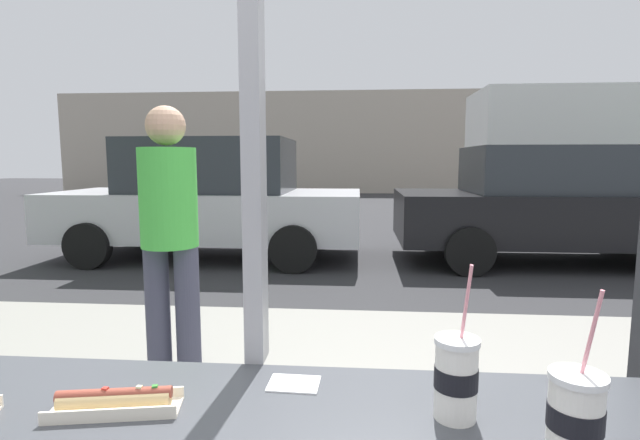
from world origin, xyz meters
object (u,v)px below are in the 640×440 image
object	(u,v)px
soda_cup_left	(575,416)
pedestrian	(170,230)
hotdog_tray_near	(115,401)
parked_car_black	(553,204)
soda_cup_right	(456,377)
parked_car_silver	(210,199)
box_truck	(604,153)

from	to	relation	value
soda_cup_left	pedestrian	world-z (taller)	pedestrian
hotdog_tray_near	parked_car_black	distance (m)	7.00
parked_car_black	soda_cup_right	bearing A→B (deg)	-113.00
soda_cup_right	parked_car_silver	bearing A→B (deg)	111.88
soda_cup_right	hotdog_tray_near	world-z (taller)	soda_cup_right
parked_car_silver	box_truck	distance (m)	9.23
soda_cup_right	box_truck	bearing A→B (deg)	62.86
parked_car_silver	parked_car_black	distance (m)	5.06
soda_cup_left	pedestrian	bearing A→B (deg)	129.21
parked_car_silver	parked_car_black	world-z (taller)	parked_car_silver
soda_cup_right	hotdog_tray_near	xyz separation A→B (m)	(-0.71, -0.03, -0.07)
parked_car_black	box_truck	size ratio (longest dim) A/B	0.71
hotdog_tray_near	soda_cup_right	bearing A→B (deg)	2.65
hotdog_tray_near	soda_cup_left	bearing A→B (deg)	-6.02
pedestrian	box_truck	bearing A→B (deg)	53.26
soda_cup_right	parked_car_black	size ratio (longest dim) A/B	0.07
soda_cup_right	pedestrian	xyz separation A→B (m)	(-1.27, 1.66, 0.05)
pedestrian	parked_car_black	bearing A→B (deg)	49.11
parked_car_silver	parked_car_black	bearing A→B (deg)	0.00
soda_cup_right	pedestrian	size ratio (longest dim) A/B	0.20
soda_cup_left	box_truck	bearing A→B (deg)	63.90
soda_cup_left	hotdog_tray_near	size ratio (longest dim) A/B	1.13
parked_car_black	box_truck	distance (m)	5.50
pedestrian	soda_cup_right	bearing A→B (deg)	-52.42
soda_cup_right	parked_car_silver	world-z (taller)	parked_car_silver
soda_cup_right	hotdog_tray_near	distance (m)	0.72
parked_car_silver	pedestrian	bearing A→B (deg)	-75.13
soda_cup_right	parked_car_silver	xyz separation A→B (m)	(-2.46, 6.13, -0.13)
hotdog_tray_near	box_truck	distance (m)	12.45
soda_cup_left	box_truck	xyz separation A→B (m)	(5.32, 10.86, 0.63)
soda_cup_right	parked_car_black	world-z (taller)	parked_car_black
soda_cup_left	parked_car_silver	bearing A→B (deg)	112.89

